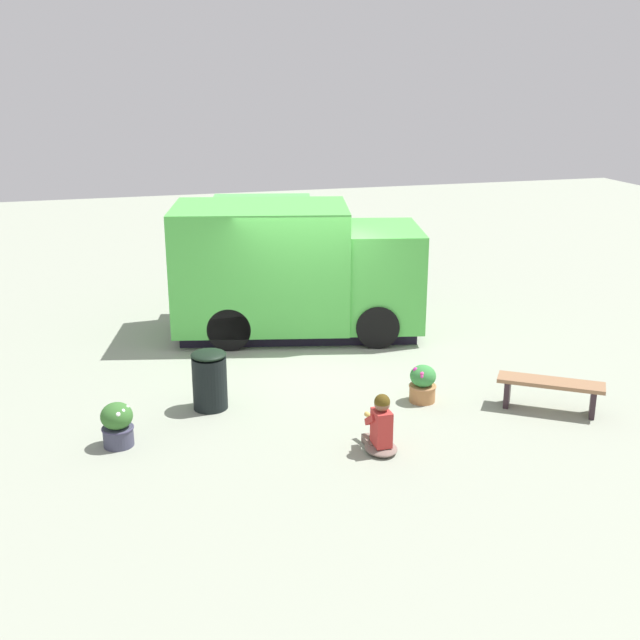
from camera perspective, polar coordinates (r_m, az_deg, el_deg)
ground_plane at (r=14.38m, az=-0.80°, el=-2.54°), size 40.00×40.00×0.00m
food_truck at (r=15.29m, az=-2.01°, el=3.46°), size 3.57×5.08×2.53m
person_customer at (r=10.78m, az=4.43°, el=-7.87°), size 0.77×0.44×0.85m
planter_flowering_near at (r=12.42m, az=7.47°, el=-4.60°), size 0.44×0.44×0.60m
planter_flowering_far at (r=11.26m, az=-14.51°, el=-7.34°), size 0.45×0.45×0.64m
plaza_bench at (r=12.47m, az=16.39°, el=-4.77°), size 1.21×1.53×0.49m
trash_bin at (r=12.13m, az=-8.03°, el=-4.29°), size 0.54×0.54×0.93m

